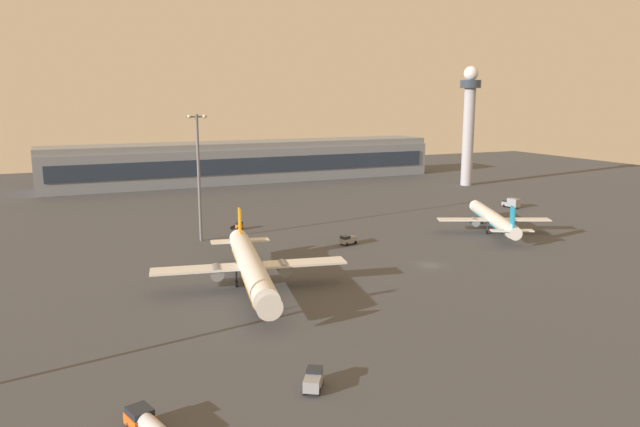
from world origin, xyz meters
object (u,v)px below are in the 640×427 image
at_px(maintenance_van, 348,240).
at_px(cargo_loader, 313,380).
at_px(airplane_mid_apron, 493,219).
at_px(fuel_truck, 146,422).
at_px(pushback_tug, 239,225).
at_px(catering_truck, 511,203).
at_px(control_tower, 469,118).
at_px(apron_light_central, 199,171).
at_px(airplane_near_gate, 251,266).

xyz_separation_m(maintenance_van, cargo_loader, (-36.18, -62.65, 0.00)).
distance_m(airplane_mid_apron, fuel_truck, 113.77).
xyz_separation_m(pushback_tug, maintenance_van, (18.86, -26.80, 0.11)).
distance_m(airplane_mid_apron, catering_truck, 39.09).
bearing_deg(control_tower, apron_light_central, -156.58).
height_order(cargo_loader, apron_light_central, apron_light_central).
distance_m(pushback_tug, maintenance_van, 32.77).
bearing_deg(airplane_mid_apron, control_tower, 81.05).
xyz_separation_m(airplane_near_gate, airplane_mid_apron, (71.45, 19.77, -0.83)).
distance_m(airplane_mid_apron, apron_light_central, 75.40).
relative_size(control_tower, cargo_loader, 10.17).
distance_m(airplane_near_gate, apron_light_central, 43.24).
height_order(control_tower, maintenance_van, control_tower).
xyz_separation_m(control_tower, apron_light_central, (-118.42, -51.29, -9.32)).
relative_size(catering_truck, apron_light_central, 0.19).
bearing_deg(airplane_mid_apron, cargo_loader, -118.06).
height_order(pushback_tug, apron_light_central, apron_light_central).
relative_size(pushback_tug, apron_light_central, 0.12).
bearing_deg(catering_truck, airplane_near_gate, -163.43).
xyz_separation_m(maintenance_van, apron_light_central, (-30.91, 18.08, 15.94)).
xyz_separation_m(airplane_mid_apron, pushback_tug, (-58.92, 30.27, -2.51)).
xyz_separation_m(control_tower, fuel_truck, (-143.36, -133.98, -25.07)).
height_order(airplane_mid_apron, apron_light_central, apron_light_central).
distance_m(control_tower, catering_truck, 56.09).
relative_size(pushback_tug, maintenance_van, 0.78).
height_order(control_tower, fuel_truck, control_tower).
xyz_separation_m(control_tower, airplane_mid_apron, (-47.44, -72.84, -22.86)).
height_order(airplane_near_gate, fuel_truck, airplane_near_gate).
bearing_deg(cargo_loader, apron_light_central, 118.21).
bearing_deg(catering_truck, cargo_loader, -148.95).
height_order(fuel_truck, maintenance_van, fuel_truck).
bearing_deg(fuel_truck, maintenance_van, 32.54).
xyz_separation_m(airplane_near_gate, catering_truck, (100.55, 45.80, -2.82)).
xyz_separation_m(airplane_mid_apron, cargo_loader, (-76.25, -59.17, -2.40)).
relative_size(airplane_mid_apron, fuel_truck, 5.25).
bearing_deg(maintenance_van, pushback_tug, 20.40).
bearing_deg(airplane_near_gate, cargo_loader, 93.87).
height_order(airplane_mid_apron, fuel_truck, airplane_mid_apron).
bearing_deg(cargo_loader, airplane_near_gate, 115.01).
bearing_deg(pushback_tug, fuel_truck, 18.31).
bearing_deg(maintenance_van, cargo_loader, 135.26).
distance_m(airplane_mid_apron, maintenance_van, 40.28).
bearing_deg(airplane_mid_apron, apron_light_central, -172.77).
relative_size(airplane_near_gate, fuel_truck, 6.81).
distance_m(control_tower, fuel_truck, 197.81).
height_order(catering_truck, maintenance_van, catering_truck).
height_order(control_tower, catering_truck, control_tower).
bearing_deg(airplane_mid_apron, fuel_truck, -123.36).
height_order(airplane_mid_apron, maintenance_van, airplane_mid_apron).
bearing_deg(airplane_near_gate, control_tower, -131.28).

